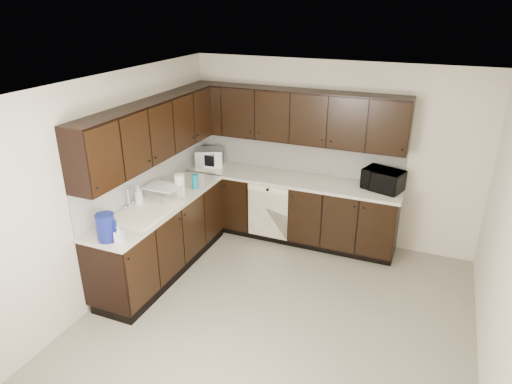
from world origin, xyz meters
The scene contains 20 objects.
floor centered at (0.00, 0.00, 0.00)m, with size 4.00×4.00×0.00m, color gray.
ceiling centered at (0.00, 0.00, 2.50)m, with size 4.00×4.00×0.00m, color white.
wall_back centered at (0.00, 2.00, 1.25)m, with size 4.00×0.02×2.50m, color beige.
wall_left centered at (-2.00, 0.00, 1.25)m, with size 0.02×4.00×2.50m, color beige.
wall_right centered at (2.00, 0.00, 1.25)m, with size 0.02×4.00×2.50m, color beige.
wall_front centered at (0.00, -2.00, 1.25)m, with size 4.00×0.02×2.50m, color beige.
lower_cabinets centered at (-1.01, 1.11, 0.41)m, with size 3.00×2.80×0.90m.
countertop centered at (-1.01, 1.11, 0.92)m, with size 3.03×2.83×0.04m.
backsplash centered at (-1.22, 1.32, 1.18)m, with size 3.00×2.80×0.48m.
upper_cabinets centered at (-1.10, 1.20, 1.77)m, with size 3.00×2.80×0.70m.
dishwasher centered at (-0.70, 1.41, 0.55)m, with size 0.58×0.04×0.78m.
sink centered at (-1.68, -0.01, 0.88)m, with size 0.54×0.82×0.42m.
microwave centered at (0.75, 1.74, 1.08)m, with size 0.49×0.33×0.27m, color black.
soap_bottle_a centered at (-1.50, -0.69, 1.03)m, with size 0.08×0.08×0.18m, color gray.
soap_bottle_b centered at (-1.84, 0.12, 1.08)m, with size 0.11×0.11×0.27m, color gray.
toaster_oven centered at (-1.75, 1.71, 1.06)m, with size 0.39×0.29×0.25m, color silver.
storage_bin centered at (-1.71, 0.42, 1.02)m, with size 0.40×0.30×0.16m, color silver.
blue_pitcher centered at (-1.65, -0.70, 1.08)m, with size 0.19×0.19×0.29m, color navy.
teal_tumbler centered at (-1.50, 0.85, 1.03)m, with size 0.08×0.08×0.19m, color #0D7D90.
paper_towel_roll centered at (-1.56, 0.57, 1.08)m, with size 0.13×0.13×0.28m, color white.
Camera 1 is at (1.33, -3.90, 3.22)m, focal length 32.00 mm.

